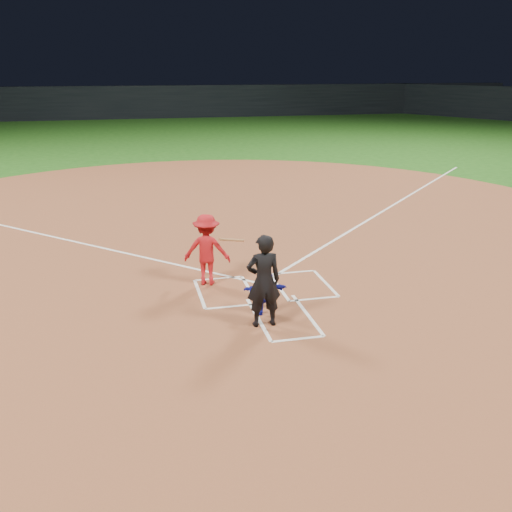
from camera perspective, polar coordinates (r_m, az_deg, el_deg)
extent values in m
plane|color=#1B4E13|center=(13.98, 0.83, -3.29)|extent=(120.00, 120.00, 0.00)
cylinder|color=brown|center=(19.55, -3.42, 3.13)|extent=(28.00, 28.00, 0.01)
cube|color=black|center=(60.77, -10.53, 14.91)|extent=(80.00, 1.20, 3.20)
cylinder|color=white|center=(13.97, 0.83, -3.21)|extent=(0.60, 0.60, 0.02)
imported|color=#121593|center=(12.41, 1.00, -3.56)|extent=(0.98, 0.36, 1.04)
imported|color=black|center=(11.69, 0.77, -2.51)|extent=(0.73, 0.48, 1.98)
cube|color=white|center=(14.62, -3.77, -2.25)|extent=(1.22, 0.08, 0.01)
cube|color=white|center=(12.95, -2.42, -5.06)|extent=(1.22, 0.08, 0.01)
cube|color=white|center=(13.89, -0.66, -3.36)|extent=(0.08, 1.83, 0.01)
cube|color=white|center=(13.70, -5.65, -3.78)|extent=(0.08, 1.83, 0.01)
cube|color=white|center=(15.04, 3.61, -1.64)|extent=(1.22, 0.08, 0.01)
cube|color=white|center=(13.42, 5.85, -4.27)|extent=(1.22, 0.08, 0.01)
cube|color=white|center=(14.06, 2.29, -3.10)|extent=(0.08, 1.83, 0.01)
cube|color=white|center=(14.41, 6.98, -2.67)|extent=(0.08, 1.83, 0.01)
cube|color=white|center=(12.34, 0.25, -6.31)|extent=(0.08, 2.20, 0.01)
cube|color=white|center=(12.61, 5.14, -5.80)|extent=(0.08, 2.20, 0.01)
cube|color=white|center=(11.52, 4.22, -8.28)|extent=(1.10, 0.08, 0.01)
cube|color=white|center=(23.01, 13.64, 5.03)|extent=(14.21, 14.21, 0.01)
cube|color=white|center=(20.99, -23.51, 2.70)|extent=(14.21, 14.21, 0.01)
imported|color=#B51419|center=(14.03, -4.94, 0.64)|extent=(1.29, 0.96, 1.77)
cylinder|color=#AA6F3E|center=(13.91, -2.43, 1.61)|extent=(0.73, 0.53, 0.28)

